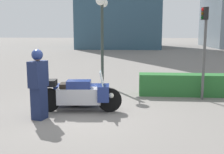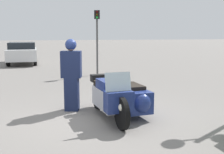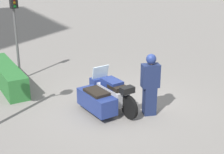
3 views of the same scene
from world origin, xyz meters
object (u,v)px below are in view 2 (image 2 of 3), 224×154
object	(u,v)px
officer_rider	(71,73)
parked_car_background	(22,52)
traffic_light_far	(97,32)
police_motorcycle	(121,98)

from	to	relation	value
officer_rider	parked_car_background	distance (m)	12.34
traffic_light_far	parked_car_background	size ratio (longest dim) A/B	0.70
police_motorcycle	traffic_light_far	xyz separation A→B (m)	(-6.93, 0.90, 1.55)
officer_rider	parked_car_background	xyz separation A→B (m)	(-12.22, -1.76, -0.22)
traffic_light_far	parked_car_background	world-z (taller)	traffic_light_far
police_motorcycle	parked_car_background	world-z (taller)	parked_car_background
traffic_light_far	parked_car_background	bearing A→B (deg)	-139.27
police_motorcycle	officer_rider	size ratio (longest dim) A/B	1.32
traffic_light_far	parked_car_background	distance (m)	7.35
traffic_light_far	police_motorcycle	bearing A→B (deg)	2.57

